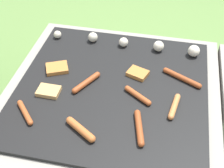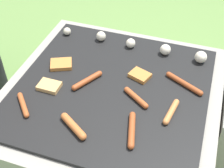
% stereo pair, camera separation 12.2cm
% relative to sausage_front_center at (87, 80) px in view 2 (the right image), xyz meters
% --- Properties ---
extents(ground_plane, '(14.00, 14.00, 0.00)m').
position_rel_sausage_front_center_xyz_m(ground_plane, '(0.12, 0.01, -0.43)').
color(ground_plane, '#608442').
extents(grill, '(0.98, 0.98, 0.42)m').
position_rel_sausage_front_center_xyz_m(grill, '(0.12, 0.01, -0.22)').
color(grill, gray).
rests_on(grill, ground_plane).
extents(sausage_back_center, '(0.13, 0.10, 0.02)m').
position_rel_sausage_front_center_xyz_m(sausage_back_center, '(0.24, -0.03, -0.00)').
color(sausage_back_center, '#A34C23').
rests_on(sausage_back_center, grill).
extents(sausage_back_right, '(0.14, 0.10, 0.03)m').
position_rel_sausage_front_center_xyz_m(sausage_back_right, '(0.05, -0.27, 0.00)').
color(sausage_back_right, '#B7602D').
rests_on(sausage_back_right, grill).
extents(sausage_mid_right, '(0.06, 0.18, 0.03)m').
position_rel_sausage_front_center_xyz_m(sausage_mid_right, '(0.28, -0.21, 0.00)').
color(sausage_mid_right, '#93421E').
rests_on(sausage_mid_right, grill).
extents(sausage_mid_left, '(0.18, 0.11, 0.02)m').
position_rel_sausage_front_center_xyz_m(sausage_mid_left, '(0.43, 0.12, -0.00)').
color(sausage_mid_left, '#93421E').
rests_on(sausage_mid_left, grill).
extents(sausage_front_center, '(0.10, 0.16, 0.03)m').
position_rel_sausage_front_center_xyz_m(sausage_front_center, '(0.00, 0.00, 0.00)').
color(sausage_front_center, '#93421E').
rests_on(sausage_front_center, grill).
extents(sausage_back_left, '(0.11, 0.12, 0.02)m').
position_rel_sausage_front_center_xyz_m(sausage_back_left, '(-0.20, -0.23, -0.00)').
color(sausage_back_left, '#A34C23').
rests_on(sausage_back_left, grill).
extents(sausage_front_left, '(0.05, 0.15, 0.03)m').
position_rel_sausage_front_center_xyz_m(sausage_front_left, '(0.40, -0.07, -0.00)').
color(sausage_front_left, '#C6753D').
rests_on(sausage_front_left, grill).
extents(bread_slice_right, '(0.11, 0.10, 0.02)m').
position_rel_sausage_front_center_xyz_m(bread_slice_right, '(0.22, 0.12, -0.00)').
color(bread_slice_right, '#B27033').
rests_on(bread_slice_right, grill).
extents(bread_slice_center, '(0.10, 0.07, 0.02)m').
position_rel_sausage_front_center_xyz_m(bread_slice_center, '(-0.15, -0.09, -0.00)').
color(bread_slice_center, tan).
rests_on(bread_slice_center, grill).
extents(bread_slice_left, '(0.13, 0.12, 0.02)m').
position_rel_sausage_front_center_xyz_m(bread_slice_left, '(-0.17, 0.07, -0.00)').
color(bread_slice_left, '#B27033').
rests_on(bread_slice_left, grill).
extents(mushroom_row, '(0.78, 0.07, 0.06)m').
position_rel_sausage_front_center_xyz_m(mushroom_row, '(0.19, 0.33, 0.01)').
color(mushroom_row, beige).
rests_on(mushroom_row, grill).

